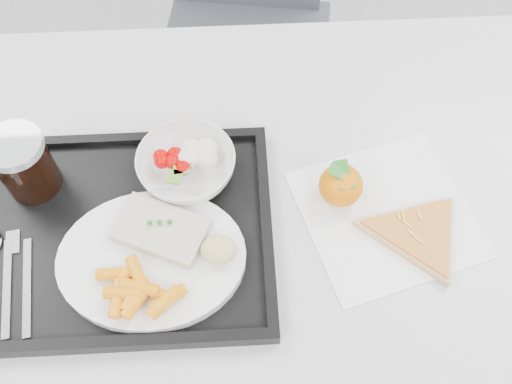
{
  "coord_description": "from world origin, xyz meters",
  "views": [
    {
      "loc": [
        0.0,
        -0.13,
        1.52
      ],
      "look_at": [
        0.02,
        0.32,
        0.77
      ],
      "focal_mm": 40.0,
      "sensor_mm": 36.0,
      "label": 1
    }
  ],
  "objects_px": {
    "salad_bowl": "(187,166)",
    "tangerine": "(341,185)",
    "dinner_plate": "(152,259)",
    "chair": "(242,10)",
    "cola_glass": "(24,163)",
    "pizza_slice": "(418,234)",
    "tray": "(121,234)",
    "table": "(242,227)"
  },
  "relations": [
    {
      "from": "salad_bowl",
      "to": "tangerine",
      "type": "distance_m",
      "value": 0.24
    },
    {
      "from": "dinner_plate",
      "to": "tangerine",
      "type": "bearing_deg",
      "value": 19.7
    },
    {
      "from": "chair",
      "to": "tangerine",
      "type": "bearing_deg",
      "value": -79.16
    },
    {
      "from": "chair",
      "to": "dinner_plate",
      "type": "distance_m",
      "value": 0.82
    },
    {
      "from": "salad_bowl",
      "to": "tangerine",
      "type": "bearing_deg",
      "value": -10.99
    },
    {
      "from": "cola_glass",
      "to": "pizza_slice",
      "type": "height_order",
      "value": "cola_glass"
    },
    {
      "from": "tray",
      "to": "pizza_slice",
      "type": "xyz_separation_m",
      "value": [
        0.44,
        -0.02,
        0.0
      ]
    },
    {
      "from": "table",
      "to": "salad_bowl",
      "type": "height_order",
      "value": "salad_bowl"
    },
    {
      "from": "tray",
      "to": "salad_bowl",
      "type": "distance_m",
      "value": 0.14
    },
    {
      "from": "tray",
      "to": "dinner_plate",
      "type": "height_order",
      "value": "dinner_plate"
    },
    {
      "from": "dinner_plate",
      "to": "tangerine",
      "type": "relative_size",
      "value": 3.2
    },
    {
      "from": "tangerine",
      "to": "salad_bowl",
      "type": "bearing_deg",
      "value": 169.01
    },
    {
      "from": "tray",
      "to": "dinner_plate",
      "type": "distance_m",
      "value": 0.07
    },
    {
      "from": "tray",
      "to": "cola_glass",
      "type": "relative_size",
      "value": 4.17
    },
    {
      "from": "table",
      "to": "tray",
      "type": "height_order",
      "value": "tray"
    },
    {
      "from": "table",
      "to": "pizza_slice",
      "type": "distance_m",
      "value": 0.28
    },
    {
      "from": "salad_bowl",
      "to": "cola_glass",
      "type": "bearing_deg",
      "value": -178.91
    },
    {
      "from": "table",
      "to": "tray",
      "type": "distance_m",
      "value": 0.2
    },
    {
      "from": "dinner_plate",
      "to": "cola_glass",
      "type": "relative_size",
      "value": 2.5
    },
    {
      "from": "dinner_plate",
      "to": "salad_bowl",
      "type": "relative_size",
      "value": 1.78
    },
    {
      "from": "cola_glass",
      "to": "tangerine",
      "type": "distance_m",
      "value": 0.47
    },
    {
      "from": "tray",
      "to": "salad_bowl",
      "type": "bearing_deg",
      "value": 44.36
    },
    {
      "from": "dinner_plate",
      "to": "salad_bowl",
      "type": "distance_m",
      "value": 0.16
    },
    {
      "from": "table",
      "to": "dinner_plate",
      "type": "distance_m",
      "value": 0.18
    },
    {
      "from": "chair",
      "to": "pizza_slice",
      "type": "relative_size",
      "value": 3.91
    },
    {
      "from": "tangerine",
      "to": "table",
      "type": "bearing_deg",
      "value": -175.78
    },
    {
      "from": "dinner_plate",
      "to": "cola_glass",
      "type": "distance_m",
      "value": 0.24
    },
    {
      "from": "salad_bowl",
      "to": "pizza_slice",
      "type": "xyz_separation_m",
      "value": [
        0.34,
        -0.12,
        -0.03
      ]
    },
    {
      "from": "tray",
      "to": "pizza_slice",
      "type": "bearing_deg",
      "value": -3.12
    },
    {
      "from": "dinner_plate",
      "to": "cola_glass",
      "type": "xyz_separation_m",
      "value": [
        -0.19,
        0.14,
        0.05
      ]
    },
    {
      "from": "table",
      "to": "salad_bowl",
      "type": "relative_size",
      "value": 7.89
    },
    {
      "from": "table",
      "to": "tray",
      "type": "bearing_deg",
      "value": -167.31
    },
    {
      "from": "tray",
      "to": "tangerine",
      "type": "bearing_deg",
      "value": 8.87
    },
    {
      "from": "tangerine",
      "to": "pizza_slice",
      "type": "distance_m",
      "value": 0.13
    },
    {
      "from": "tangerine",
      "to": "dinner_plate",
      "type": "bearing_deg",
      "value": -160.3
    },
    {
      "from": "chair",
      "to": "tangerine",
      "type": "relative_size",
      "value": 11.04
    },
    {
      "from": "chair",
      "to": "pizza_slice",
      "type": "bearing_deg",
      "value": -72.41
    },
    {
      "from": "cola_glass",
      "to": "tangerine",
      "type": "bearing_deg",
      "value": -4.96
    },
    {
      "from": "tangerine",
      "to": "pizza_slice",
      "type": "xyz_separation_m",
      "value": [
        0.11,
        -0.08,
        -0.02
      ]
    },
    {
      "from": "table",
      "to": "dinner_plate",
      "type": "height_order",
      "value": "dinner_plate"
    },
    {
      "from": "dinner_plate",
      "to": "tangerine",
      "type": "xyz_separation_m",
      "value": [
        0.28,
        0.1,
        0.01
      ]
    },
    {
      "from": "tray",
      "to": "pizza_slice",
      "type": "relative_size",
      "value": 1.89
    }
  ]
}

